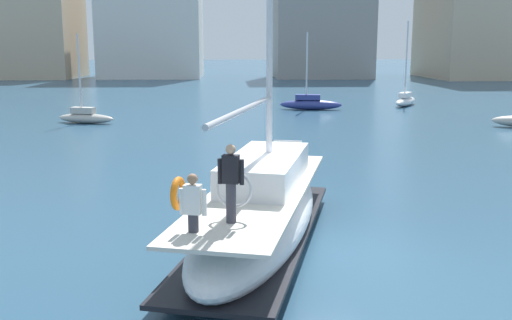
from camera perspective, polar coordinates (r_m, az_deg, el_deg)
name	(u,v)px	position (r m, az deg, el deg)	size (l,w,h in m)	color
ground_plane	(313,251)	(14.55, 5.56, -8.77)	(400.00, 400.00, 0.00)	#284C66
main_sailboat	(260,210)	(14.61, 0.44, -4.88)	(4.75, 9.89, 12.86)	silver
moored_sloop_far	(310,103)	(46.12, 5.31, 5.52)	(4.93, 1.93, 5.94)	navy
moored_catamaran	(85,116)	(39.41, -16.24, 4.10)	(3.98, 2.04, 5.68)	#B7B2A8
moored_cutter_left	(405,100)	(50.39, 14.32, 5.69)	(3.28, 4.36, 6.87)	white
waterfront_buildings	(255,3)	(93.29, -0.13, 14.98)	(86.43, 22.06, 26.26)	#C6AD8E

